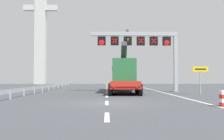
% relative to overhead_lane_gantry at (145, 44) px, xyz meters
% --- Properties ---
extents(ground, '(112.00, 112.00, 0.00)m').
position_rel_overhead_lane_gantry_xyz_m(ground, '(-4.43, -13.34, -5.58)').
color(ground, '#424449').
extents(lane_markings, '(0.20, 68.35, 0.01)m').
position_rel_overhead_lane_gantry_xyz_m(lane_markings, '(-4.42, 13.54, -5.58)').
color(lane_markings, silver).
rests_on(lane_markings, ground).
extents(edge_line_right, '(0.20, 63.00, 0.01)m').
position_rel_overhead_lane_gantry_xyz_m(edge_line_right, '(1.77, -1.34, -5.58)').
color(edge_line_right, silver).
rests_on(edge_line_right, ground).
extents(overhead_lane_gantry, '(10.30, 0.90, 7.26)m').
position_rel_overhead_lane_gantry_xyz_m(overhead_lane_gantry, '(0.00, 0.00, 0.00)').
color(overhead_lane_gantry, '#9EA0A5').
rests_on(overhead_lane_gantry, ground).
extents(heavy_haul_truck_red, '(3.41, 14.13, 5.30)m').
position_rel_overhead_lane_gantry_xyz_m(heavy_haul_truck_red, '(-2.51, 0.61, -3.60)').
color(heavy_haul_truck_red, red).
rests_on(heavy_haul_truck_red, ground).
extents(exit_sign_yellow, '(1.49, 0.15, 2.68)m').
position_rel_overhead_lane_gantry_xyz_m(exit_sign_yellow, '(4.47, -5.49, -3.56)').
color(exit_sign_yellow, '#9EA0A5').
rests_on(exit_sign_yellow, ground).
extents(guardrail_left, '(0.13, 35.27, 0.76)m').
position_rel_overhead_lane_gantry_xyz_m(guardrail_left, '(-11.61, 2.30, -5.02)').
color(guardrail_left, '#999EA3').
rests_on(guardrail_left, ground).
extents(bridge_pylon_distant, '(9.00, 2.00, 33.05)m').
position_rel_overhead_lane_gantry_xyz_m(bridge_pylon_distant, '(-22.22, 39.80, 11.33)').
color(bridge_pylon_distant, '#B7B7B2').
rests_on(bridge_pylon_distant, ground).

